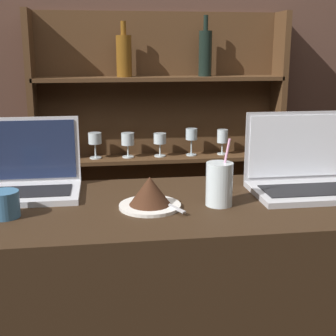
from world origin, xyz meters
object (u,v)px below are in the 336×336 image
object	(u,v)px
cake_plate	(150,194)
coffee_cup	(4,204)
laptop_near	(24,177)
water_glass	(218,184)
laptop_far	(302,175)

from	to	relation	value
cake_plate	coffee_cup	bearing A→B (deg)	-176.65
laptop_near	water_glass	xyz separation A→B (m)	(0.58, -0.20, 0.01)
laptop_near	coffee_cup	size ratio (longest dim) A/B	4.31
laptop_far	cake_plate	world-z (taller)	laptop_far
laptop_far	cake_plate	xyz separation A→B (m)	(-0.50, -0.10, -0.01)
water_glass	cake_plate	bearing A→B (deg)	178.63
laptop_far	cake_plate	distance (m)	0.51
laptop_far	coffee_cup	xyz separation A→B (m)	(-0.90, -0.12, -0.02)
coffee_cup	water_glass	bearing A→B (deg)	1.78
water_glass	coffee_cup	bearing A→B (deg)	-178.22
cake_plate	laptop_near	bearing A→B (deg)	152.73
cake_plate	water_glass	world-z (taller)	water_glass
laptop_far	water_glass	world-z (taller)	laptop_far
laptop_far	coffee_cup	bearing A→B (deg)	-172.42
cake_plate	water_glass	size ratio (longest dim) A/B	0.92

